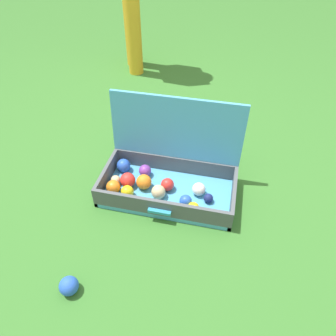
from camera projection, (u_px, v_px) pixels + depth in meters
name	position (u px, v px, depth m)	size (l,w,h in m)	color
ground_plane	(153.00, 181.00, 1.70)	(16.00, 16.00, 0.00)	#336B28
open_suitcase	(166.00, 174.00, 1.60)	(0.68, 0.40, 0.46)	#4799C6
stray_ball_on_grass	(69.00, 286.00, 1.21)	(0.08, 0.08, 0.08)	blue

